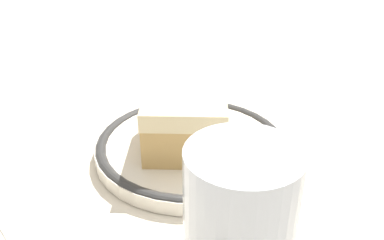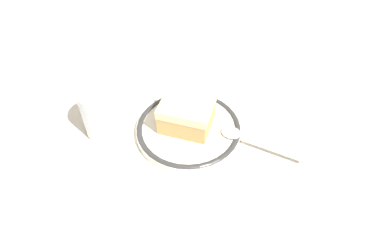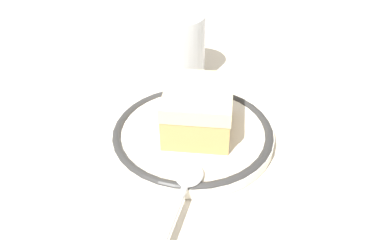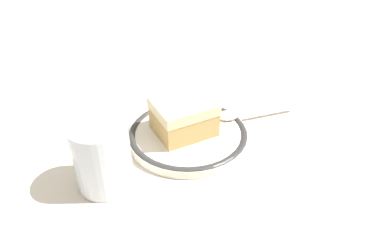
% 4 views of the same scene
% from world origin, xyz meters
% --- Properties ---
extents(ground_plane, '(2.40, 2.40, 0.00)m').
position_xyz_m(ground_plane, '(0.00, 0.00, 0.00)').
color(ground_plane, '#B7B2A8').
extents(placemat, '(0.40, 0.35, 0.00)m').
position_xyz_m(placemat, '(0.00, 0.00, 0.00)').
color(placemat, beige).
rests_on(placemat, ground_plane).
extents(plate, '(0.18, 0.18, 0.02)m').
position_xyz_m(plate, '(-0.00, 0.00, 0.01)').
color(plate, silver).
rests_on(plate, placemat).
extents(cake_slice, '(0.11, 0.11, 0.05)m').
position_xyz_m(cake_slice, '(-0.00, -0.01, 0.04)').
color(cake_slice, tan).
rests_on(cake_slice, plate).
extents(spoon, '(0.11, 0.12, 0.01)m').
position_xyz_m(spoon, '(-0.08, 0.06, 0.02)').
color(spoon, silver).
rests_on(spoon, plate).
extents(cup, '(0.07, 0.07, 0.09)m').
position_xyz_m(cup, '(0.13, -0.06, 0.04)').
color(cup, silver).
rests_on(cup, placemat).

